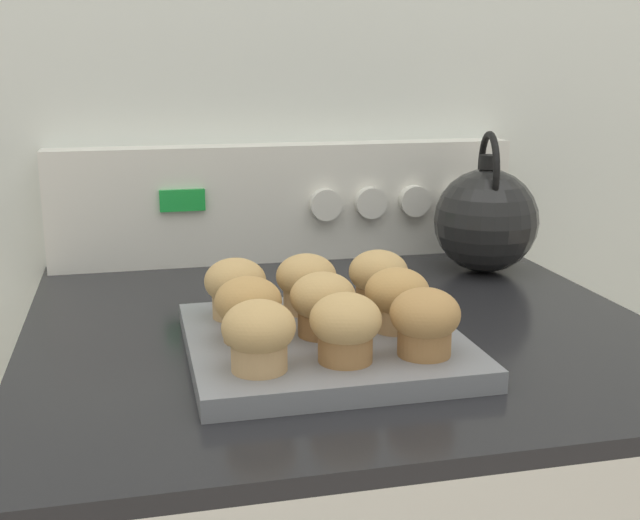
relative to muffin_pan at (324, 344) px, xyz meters
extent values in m
cube|color=silver|center=(0.04, 0.48, 0.26)|extent=(8.00, 0.05, 2.40)
cube|color=black|center=(0.04, 0.10, -0.02)|extent=(0.73, 0.70, 0.02)
cube|color=silver|center=(0.04, 0.42, 0.08)|extent=(0.71, 0.05, 0.18)
cube|color=green|center=(-0.12, 0.39, 0.09)|extent=(0.07, 0.01, 0.03)
cylinder|color=silver|center=(0.10, 0.39, 0.08)|extent=(0.05, 0.02, 0.05)
cylinder|color=silver|center=(0.17, 0.39, 0.08)|extent=(0.05, 0.02, 0.05)
cylinder|color=silver|center=(0.24, 0.39, 0.08)|extent=(0.05, 0.02, 0.05)
cylinder|color=silver|center=(0.31, 0.39, 0.08)|extent=(0.05, 0.02, 0.05)
cube|color=slate|center=(0.00, 0.00, 0.00)|extent=(0.28, 0.28, 0.02)
cylinder|color=tan|center=(-0.08, -0.08, 0.03)|extent=(0.05, 0.05, 0.03)
ellipsoid|color=tan|center=(-0.08, -0.08, 0.05)|extent=(0.07, 0.07, 0.05)
cylinder|color=olive|center=(0.00, -0.08, 0.03)|extent=(0.05, 0.05, 0.03)
ellipsoid|color=tan|center=(0.00, -0.08, 0.05)|extent=(0.07, 0.07, 0.05)
cylinder|color=olive|center=(0.08, -0.08, 0.03)|extent=(0.05, 0.05, 0.03)
ellipsoid|color=#B2844C|center=(0.08, -0.08, 0.05)|extent=(0.07, 0.07, 0.05)
cylinder|color=#A37A4C|center=(-0.08, 0.00, 0.03)|extent=(0.05, 0.05, 0.03)
ellipsoid|color=tan|center=(-0.08, 0.00, 0.05)|extent=(0.07, 0.07, 0.05)
cylinder|color=olive|center=(0.00, 0.00, 0.03)|extent=(0.05, 0.05, 0.03)
ellipsoid|color=tan|center=(0.00, 0.00, 0.05)|extent=(0.07, 0.07, 0.05)
cylinder|color=tan|center=(0.08, 0.00, 0.03)|extent=(0.05, 0.05, 0.03)
ellipsoid|color=tan|center=(0.08, 0.00, 0.05)|extent=(0.07, 0.07, 0.05)
cylinder|color=tan|center=(-0.08, 0.08, 0.03)|extent=(0.05, 0.05, 0.03)
ellipsoid|color=tan|center=(-0.08, 0.08, 0.05)|extent=(0.07, 0.07, 0.05)
cylinder|color=tan|center=(0.00, 0.08, 0.03)|extent=(0.05, 0.05, 0.03)
ellipsoid|color=tan|center=(0.00, 0.08, 0.05)|extent=(0.07, 0.07, 0.05)
cylinder|color=olive|center=(0.08, 0.08, 0.03)|extent=(0.05, 0.05, 0.03)
ellipsoid|color=tan|center=(0.08, 0.08, 0.05)|extent=(0.07, 0.07, 0.05)
sphere|color=black|center=(0.31, 0.28, 0.06)|extent=(0.15, 0.15, 0.15)
cylinder|color=black|center=(0.31, 0.28, 0.15)|extent=(0.03, 0.03, 0.02)
cone|color=black|center=(0.32, 0.35, 0.08)|extent=(0.05, 0.08, 0.06)
torus|color=black|center=(0.31, 0.28, 0.14)|extent=(0.04, 0.11, 0.12)
camera|label=1|loc=(-0.19, -0.78, 0.29)|focal=45.00mm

